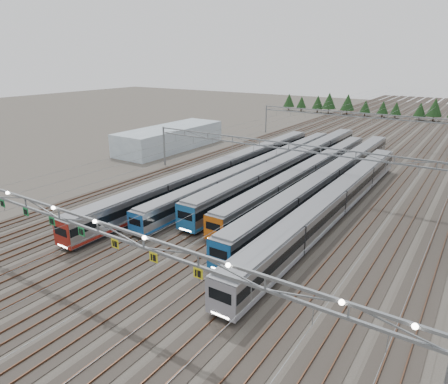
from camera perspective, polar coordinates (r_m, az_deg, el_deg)
The scene contains 13 objects.
ground at distance 40.67m, azimuth -16.57°, elevation -14.23°, with size 400.00×400.00×0.00m, color #47423A.
track_bed at distance 125.57m, azimuth 20.79°, elevation 8.38°, with size 54.00×260.00×5.42m.
train_a at distance 72.43m, azimuth -0.01°, elevation 3.25°, with size 2.98×67.63×3.88m.
train_b at distance 74.75m, azimuth 5.18°, elevation 3.49°, with size 2.65×64.12×3.44m.
train_c at distance 76.71m, azimuth 9.77°, elevation 3.94°, with size 3.14×64.77×4.09m.
train_d at distance 71.93m, azimuth 11.86°, elevation 2.63°, with size 2.81×58.24×3.66m.
train_e at distance 69.29m, azimuth 14.90°, elevation 1.86°, with size 2.96×66.66×3.86m.
train_f at distance 58.23m, azimuth 15.57°, elevation -1.32°, with size 3.11×57.83×4.05m.
gantry_near at distance 37.35m, azimuth -17.76°, elevation -5.09°, with size 56.36×0.61×8.08m.
gantry_mid at distance 68.47m, azimuth 9.20°, elevation 5.71°, with size 56.36×0.36×8.00m.
gantry_far at distance 110.42m, azimuth 19.21°, elevation 9.86°, with size 56.36×0.36×8.00m.
west_shed at distance 99.73m, azimuth -7.65°, elevation 7.67°, with size 10.00×30.00×5.26m, color #9EAFBC.
treeline at distance 159.91m, azimuth 24.83°, elevation 10.89°, with size 100.10×5.60×7.02m.
Camera 1 is at (27.37, -20.88, 21.66)m, focal length 32.00 mm.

